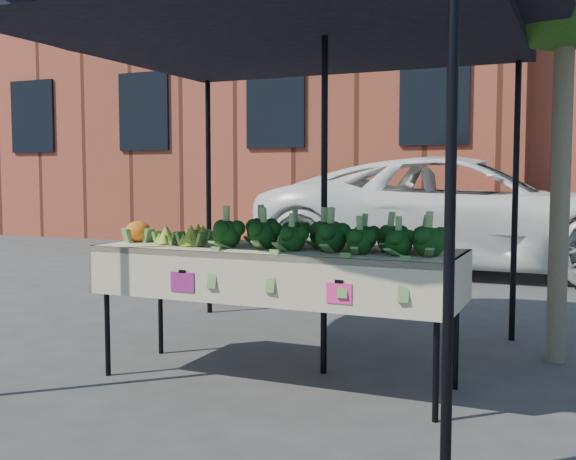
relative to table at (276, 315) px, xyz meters
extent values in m
plane|color=#333335|center=(-0.11, -0.14, -0.45)|extent=(90.00, 90.00, 0.00)
cube|color=beige|center=(0.00, 0.00, 0.00)|extent=(2.40, 0.81, 0.90)
cube|color=#F22D8C|center=(-0.46, -0.40, 0.25)|extent=(0.17, 0.01, 0.12)
cube|color=#F22D80|center=(0.58, -0.40, 0.25)|extent=(0.17, 0.01, 0.12)
ellipsoid|color=black|center=(0.36, 0.03, 0.57)|extent=(1.52, 0.55, 0.24)
ellipsoid|color=#A2AF36|center=(-0.67, 0.04, 0.54)|extent=(0.41, 0.55, 0.18)
ellipsoid|color=orange|center=(-1.05, -0.05, 0.53)|extent=(0.18, 0.18, 0.17)
imported|color=white|center=(0.26, 6.01, 2.51)|extent=(1.71, 2.77, 5.92)
cube|color=brown|center=(-5.11, 11.86, 4.05)|extent=(12.00, 8.00, 9.00)
camera|label=1|loc=(1.86, -4.05, 0.92)|focal=42.71mm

